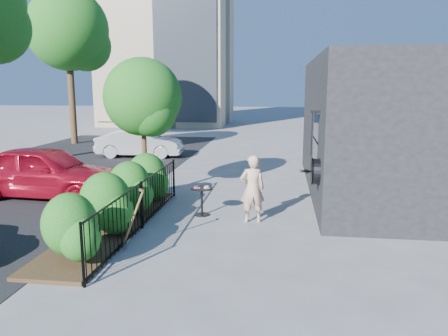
# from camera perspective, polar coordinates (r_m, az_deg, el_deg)

# --- Properties ---
(ground) EXTENTS (120.00, 120.00, 0.00)m
(ground) POSITION_cam_1_polar(r_m,az_deg,el_deg) (9.88, -2.21, -8.23)
(ground) COLOR gray
(ground) RESTS_ON ground
(shop_building) EXTENTS (6.22, 9.00, 4.00)m
(shop_building) POSITION_cam_1_polar(r_m,az_deg,el_deg) (14.31, 23.40, 4.97)
(shop_building) COLOR black
(shop_building) RESTS_ON ground
(fence) EXTENTS (0.05, 6.05, 1.10)m
(fence) POSITION_cam_1_polar(r_m,az_deg,el_deg) (10.07, -10.70, -4.72)
(fence) COLOR black
(fence) RESTS_ON ground
(planting_bed) EXTENTS (1.30, 6.00, 0.08)m
(planting_bed) POSITION_cam_1_polar(r_m,az_deg,el_deg) (10.46, -14.28, -7.27)
(planting_bed) COLOR #382616
(planting_bed) RESTS_ON ground
(shrubs) EXTENTS (1.10, 5.60, 1.24)m
(shrubs) POSITION_cam_1_polar(r_m,az_deg,el_deg) (10.33, -13.72, -3.65)
(shrubs) COLOR #16611B
(shrubs) RESTS_ON ground
(patio_tree) EXTENTS (2.20, 2.20, 3.94)m
(patio_tree) POSITION_cam_1_polar(r_m,az_deg,el_deg) (12.58, -10.34, 8.50)
(patio_tree) COLOR #3F2B19
(patio_tree) RESTS_ON ground
(street) EXTENTS (9.00, 30.00, 0.01)m
(street) POSITION_cam_1_polar(r_m,az_deg,el_deg) (15.27, -26.99, -2.60)
(street) COLOR black
(street) RESTS_ON ground
(street_tree_far) EXTENTS (4.40, 4.40, 8.28)m
(street_tree_far) POSITION_cam_1_polar(r_m,az_deg,el_deg) (26.03, -19.63, 16.05)
(street_tree_far) COLOR #3F2B19
(street_tree_far) RESTS_ON ground
(cafe_table) EXTENTS (0.56, 0.56, 0.76)m
(cafe_table) POSITION_cam_1_polar(r_m,az_deg,el_deg) (10.93, -2.91, -3.70)
(cafe_table) COLOR black
(cafe_table) RESTS_ON ground
(woman) EXTENTS (0.66, 0.51, 1.62)m
(woman) POSITION_cam_1_polar(r_m,az_deg,el_deg) (10.34, 3.73, -2.72)
(woman) COLOR #D2A888
(woman) RESTS_ON ground
(shovel) EXTENTS (0.47, 0.17, 1.29)m
(shovel) POSITION_cam_1_polar(r_m,az_deg,el_deg) (8.77, -11.91, -7.06)
(shovel) COLOR brown
(shovel) RESTS_ON ground
(car_red) EXTENTS (4.57, 2.11, 1.52)m
(car_red) POSITION_cam_1_polar(r_m,az_deg,el_deg) (13.68, -22.30, -0.43)
(car_red) COLOR #AA0E23
(car_red) RESTS_ON ground
(car_silver) EXTENTS (3.98, 1.65, 1.28)m
(car_silver) POSITION_cam_1_polar(r_m,az_deg,el_deg) (20.35, -10.96, 3.23)
(car_silver) COLOR #B6B6BB
(car_silver) RESTS_ON ground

